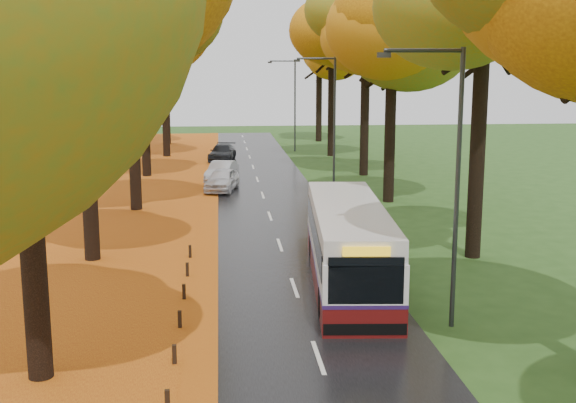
{
  "coord_description": "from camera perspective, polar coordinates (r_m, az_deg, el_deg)",
  "views": [
    {
      "loc": [
        -2.46,
        -11.51,
        7.5
      ],
      "look_at": [
        0.0,
        14.33,
        2.6
      ],
      "focal_mm": 45.0,
      "sensor_mm": 36.0,
      "label": 1
    }
  ],
  "objects": [
    {
      "name": "bollard_row",
      "position": [
        17.79,
        -9.22,
        -13.46
      ],
      "size": [
        0.11,
        23.51,
        0.52
      ],
      "color": "black",
      "rests_on": "ground"
    },
    {
      "name": "streetlamp_far",
      "position": [
        63.89,
        0.33,
        8.19
      ],
      "size": [
        2.45,
        0.18,
        8.0
      ],
      "color": "#333538",
      "rests_on": "ground"
    },
    {
      "name": "car_silver",
      "position": [
        47.28,
        -5.25,
        2.37
      ],
      "size": [
        2.35,
        4.23,
        1.32
      ],
      "primitive_type": "imported",
      "rotation": [
        0.0,
        0.0,
        -0.25
      ],
      "color": "#A0A3A8",
      "rests_on": "road"
    },
    {
      "name": "leaf_verge",
      "position": [
        37.84,
        -15.28,
        -1.11
      ],
      "size": [
        12.0,
        90.0,
        0.02
      ],
      "primitive_type": "cube",
      "color": "maroon",
      "rests_on": "ground"
    },
    {
      "name": "trees_right",
      "position": [
        39.68,
        8.91,
        13.73
      ],
      "size": [
        9.3,
        74.2,
        13.96
      ],
      "color": "black",
      "rests_on": "ground"
    },
    {
      "name": "trees_left",
      "position": [
        38.91,
        -12.75,
        13.43
      ],
      "size": [
        9.2,
        74.0,
        13.88
      ],
      "color": "black",
      "rests_on": "ground"
    },
    {
      "name": "streetlamp_near",
      "position": [
        20.72,
        12.64,
        2.71
      ],
      "size": [
        2.45,
        0.18,
        8.0
      ],
      "color": "#333538",
      "rests_on": "ground"
    },
    {
      "name": "car_white",
      "position": [
        43.77,
        -5.23,
        1.73
      ],
      "size": [
        2.45,
        4.25,
        1.36
      ],
      "primitive_type": "imported",
      "rotation": [
        0.0,
        0.0,
        -0.22
      ],
      "color": "silver",
      "rests_on": "road"
    },
    {
      "name": "centre_line",
      "position": [
        37.34,
        -1.55,
        -0.83
      ],
      "size": [
        0.12,
        90.0,
        0.01
      ],
      "primitive_type": "cube",
      "color": "silver",
      "rests_on": "road"
    },
    {
      "name": "streetlamp_mid",
      "position": [
        42.09,
        3.35,
        6.87
      ],
      "size": [
        2.45,
        0.18,
        8.0
      ],
      "color": "#333538",
      "rests_on": "ground"
    },
    {
      "name": "bus",
      "position": [
        24.99,
        4.78,
        -3.28
      ],
      "size": [
        3.26,
        10.63,
        2.75
      ],
      "rotation": [
        0.0,
        0.0,
        -0.08
      ],
      "color": "#540D0D",
      "rests_on": "road"
    },
    {
      "name": "road",
      "position": [
        37.35,
        -1.55,
        -0.87
      ],
      "size": [
        6.5,
        90.0,
        0.04
      ],
      "primitive_type": "cube",
      "color": "black",
      "rests_on": "ground"
    },
    {
      "name": "car_dark",
      "position": [
        57.82,
        -5.21,
        3.87
      ],
      "size": [
        2.49,
        4.66,
        1.28
      ],
      "primitive_type": "imported",
      "rotation": [
        0.0,
        0.0,
        -0.16
      ],
      "color": "black",
      "rests_on": "road"
    },
    {
      "name": "leaf_drift",
      "position": [
        37.26,
        -6.24,
        -0.92
      ],
      "size": [
        0.9,
        90.0,
        0.01
      ],
      "primitive_type": "cube",
      "color": "orange",
      "rests_on": "road"
    }
  ]
}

